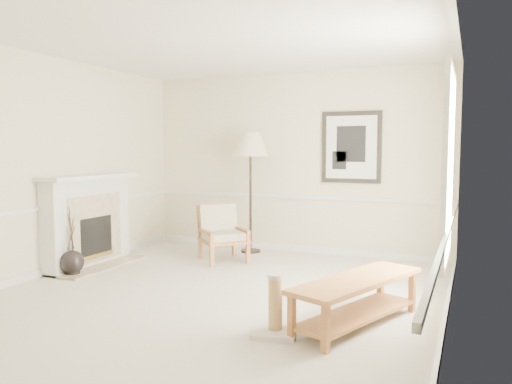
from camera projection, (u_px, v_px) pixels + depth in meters
ground at (213, 296)px, 5.70m from camera, size 5.50×5.50×0.00m
room at (226, 132)px, 5.55m from camera, size 5.04×5.54×2.92m
fireplace at (88, 221)px, 7.12m from camera, size 0.64×1.64×1.31m
floor_vase at (72, 263)px, 6.59m from camera, size 0.32×0.32×0.92m
armchair at (221, 230)px, 7.50m from camera, size 0.92×0.92×0.84m
floor_lamp at (251, 148)px, 7.99m from camera, size 0.62×0.62×1.95m
bench at (357, 294)px, 4.71m from camera, size 1.03×1.67×0.46m
scratching_post at (275, 315)px, 4.50m from camera, size 0.46×0.46×0.55m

